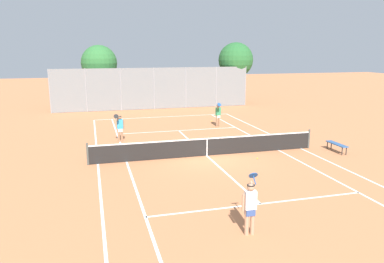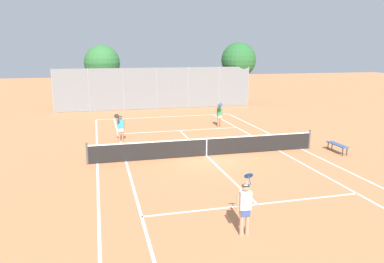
{
  "view_description": "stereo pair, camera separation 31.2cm",
  "coord_description": "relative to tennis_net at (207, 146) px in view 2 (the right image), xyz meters",
  "views": [
    {
      "loc": [
        -5.65,
        -17.82,
        5.4
      ],
      "look_at": [
        -0.39,
        1.5,
        1.0
      ],
      "focal_mm": 35.0,
      "sensor_mm": 36.0,
      "label": 1
    },
    {
      "loc": [
        -5.35,
        -17.9,
        5.4
      ],
      "look_at": [
        -0.39,
        1.5,
        1.0
      ],
      "focal_mm": 35.0,
      "sensor_mm": 36.0,
      "label": 2
    }
  ],
  "objects": [
    {
      "name": "ground_plane",
      "position": [
        0.0,
        0.0,
        -0.51
      ],
      "size": [
        120.0,
        120.0,
        0.0
      ],
      "primitive_type": "plane",
      "color": "#CC7A4C"
    },
    {
      "name": "court_line_markings",
      "position": [
        0.0,
        0.0,
        -0.51
      ],
      "size": [
        11.1,
        23.9,
        0.01
      ],
      "color": "white",
      "rests_on": "ground"
    },
    {
      "name": "tennis_net",
      "position": [
        0.0,
        0.0,
        0.0
      ],
      "size": [
        12.0,
        0.1,
        1.07
      ],
      "color": "#474C47",
      "rests_on": "ground"
    },
    {
      "name": "player_near_side",
      "position": [
        -1.3,
        -8.37,
        0.42
      ],
      "size": [
        0.7,
        0.72,
        1.77
      ],
      "color": "tan",
      "rests_on": "ground"
    },
    {
      "name": "player_far_left",
      "position": [
        -4.08,
        4.18,
        0.42
      ],
      "size": [
        0.63,
        0.76,
        1.77
      ],
      "color": "#936B4C",
      "rests_on": "ground"
    },
    {
      "name": "player_far_right",
      "position": [
        3.04,
        7.02,
        0.42
      ],
      "size": [
        0.53,
        0.84,
        1.77
      ],
      "color": "#936B4C",
      "rests_on": "ground"
    },
    {
      "name": "loose_tennis_ball_1",
      "position": [
        3.19,
        8.96,
        -0.48
      ],
      "size": [
        0.07,
        0.07,
        0.07
      ],
      "primitive_type": "sphere",
      "color": "#D1DB33",
      "rests_on": "ground"
    },
    {
      "name": "loose_tennis_ball_2",
      "position": [
        2.29,
        -1.22,
        -0.48
      ],
      "size": [
        0.07,
        0.07,
        0.07
      ],
      "primitive_type": "sphere",
      "color": "#D1DB33",
      "rests_on": "ground"
    },
    {
      "name": "courtside_bench",
      "position": [
        6.97,
        -1.1,
        -0.1
      ],
      "size": [
        0.36,
        1.5,
        0.47
      ],
      "color": "#33598C",
      "rests_on": "ground"
    },
    {
      "name": "back_fence",
      "position": [
        0.0,
        16.19,
        1.39
      ],
      "size": [
        18.13,
        0.08,
        3.8
      ],
      "color": "gray",
      "rests_on": "ground"
    },
    {
      "name": "tree_behind_left",
      "position": [
        -4.67,
        18.78,
        3.53
      ],
      "size": [
        3.33,
        3.33,
        5.82
      ],
      "color": "brown",
      "rests_on": "ground"
    },
    {
      "name": "tree_behind_right",
      "position": [
        8.56,
        17.66,
        3.78
      ],
      "size": [
        3.46,
        3.46,
        6.1
      ],
      "color": "brown",
      "rests_on": "ground"
    }
  ]
}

